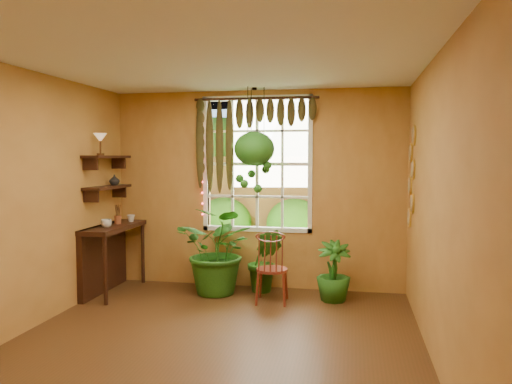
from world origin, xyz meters
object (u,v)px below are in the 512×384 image
counter_ledge (107,251)px  windsor_chair (272,279)px  hanging_basket (254,152)px  potted_plant_left (220,250)px  potted_plant_mid (265,260)px

counter_ledge → windsor_chair: (2.24, -0.08, -0.25)m
hanging_basket → counter_ledge: bearing=-169.3°
windsor_chair → potted_plant_left: bearing=157.2°
potted_plant_left → hanging_basket: hanging_basket is taller
windsor_chair → potted_plant_left: 0.83m
counter_ledge → potted_plant_mid: size_ratio=1.41×
windsor_chair → potted_plant_left: size_ratio=0.90×
windsor_chair → counter_ledge: bearing=175.1°
potted_plant_left → potted_plant_mid: potted_plant_left is taller
potted_plant_left → hanging_basket: 1.37m
windsor_chair → hanging_basket: 1.65m
windsor_chair → hanging_basket: size_ratio=0.75×
counter_ledge → potted_plant_left: size_ratio=1.03×
potted_plant_left → potted_plant_mid: bearing=20.3°
counter_ledge → potted_plant_left: bearing=7.1°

